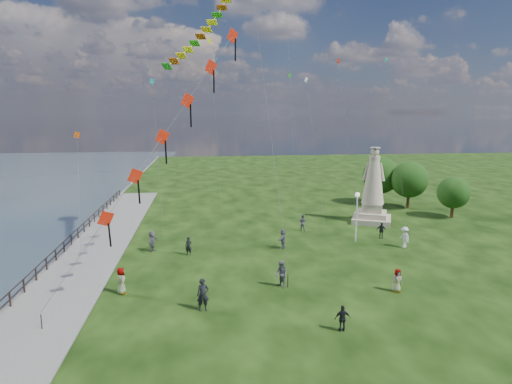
{
  "coord_description": "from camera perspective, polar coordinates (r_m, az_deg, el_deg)",
  "views": [
    {
      "loc": [
        -4.82,
        -23.08,
        11.33
      ],
      "look_at": [
        -1.0,
        8.0,
        5.5
      ],
      "focal_mm": 30.0,
      "sensor_mm": 36.0,
      "label": 1
    }
  ],
  "objects": [
    {
      "name": "small_kites",
      "position": [
        46.82,
        1.68,
        13.88
      ],
      "size": [
        32.27,
        20.01,
        30.53
      ],
      "color": "teal",
      "rests_on": "ground"
    },
    {
      "name": "person_8",
      "position": [
        38.62,
        19.18,
        -5.71
      ],
      "size": [
        0.77,
        1.25,
        1.82
      ],
      "primitive_type": "imported",
      "rotation": [
        0.0,
        0.0,
        -1.42
      ],
      "color": "silver",
      "rests_on": "ground"
    },
    {
      "name": "person_10",
      "position": [
        28.88,
        -17.54,
        -11.23
      ],
      "size": [
        0.81,
        0.98,
        1.72
      ],
      "primitive_type": "imported",
      "rotation": [
        0.0,
        0.0,
        1.98
      ],
      "color": "#595960",
      "rests_on": "ground"
    },
    {
      "name": "red_kite_train",
      "position": [
        27.76,
        -11.0,
        8.83
      ],
      "size": [
        11.32,
        9.35,
        17.08
      ],
      "color": "black",
      "rests_on": "ground"
    },
    {
      "name": "waterfront",
      "position": [
        35.59,
        -23.92,
        -9.07
      ],
      "size": [
        200.0,
        200.0,
        1.51
      ],
      "color": "#384655",
      "rests_on": "ground"
    },
    {
      "name": "person_5",
      "position": [
        36.55,
        -13.67,
        -6.36
      ],
      "size": [
        1.16,
        1.78,
        1.77
      ],
      "primitive_type": "imported",
      "rotation": [
        0.0,
        0.0,
        1.27
      ],
      "color": "#595960",
      "rests_on": "ground"
    },
    {
      "name": "person_0",
      "position": [
        25.58,
        -7.09,
        -13.44
      ],
      "size": [
        0.76,
        0.56,
        1.93
      ],
      "primitive_type": "imported",
      "rotation": [
        0.0,
        0.0,
        0.14
      ],
      "color": "black",
      "rests_on": "ground"
    },
    {
      "name": "statue",
      "position": [
        46.07,
        15.32,
        -0.29
      ],
      "size": [
        5.1,
        5.1,
        7.84
      ],
      "rotation": [
        0.0,
        0.0,
        -0.43
      ],
      "color": "tan",
      "rests_on": "ground"
    },
    {
      "name": "person_11",
      "position": [
        36.36,
        3.62,
        -6.24
      ],
      "size": [
        1.3,
        1.7,
        1.69
      ],
      "primitive_type": "imported",
      "rotation": [
        0.0,
        0.0,
        4.25
      ],
      "color": "#595960",
      "rests_on": "ground"
    },
    {
      "name": "person_1",
      "position": [
        28.54,
        3.4,
        -10.9
      ],
      "size": [
        0.88,
        1.03,
        1.8
      ],
      "primitive_type": "imported",
      "rotation": [
        0.0,
        0.0,
        -1.1
      ],
      "color": "#595960",
      "rests_on": "ground"
    },
    {
      "name": "person_6",
      "position": [
        35.1,
        -8.98,
        -7.13
      ],
      "size": [
        0.63,
        0.5,
        1.5
      ],
      "primitive_type": "imported",
      "rotation": [
        0.0,
        0.0,
        -0.28
      ],
      "color": "black",
      "rests_on": "ground"
    },
    {
      "name": "person_4",
      "position": [
        29.34,
        18.32,
        -11.14
      ],
      "size": [
        0.79,
        0.55,
        1.51
      ],
      "primitive_type": "imported",
      "rotation": [
        0.0,
        0.0,
        0.14
      ],
      "color": "#595960",
      "rests_on": "ground"
    },
    {
      "name": "person_3",
      "position": [
        23.78,
        11.47,
        -16.18
      ],
      "size": [
        0.85,
        0.44,
        1.44
      ],
      "primitive_type": "imported",
      "rotation": [
        0.0,
        0.0,
        3.14
      ],
      "color": "black",
      "rests_on": "ground"
    },
    {
      "name": "person_9",
      "position": [
        40.81,
        16.36,
        -4.93
      ],
      "size": [
        0.96,
        0.71,
        1.48
      ],
      "primitive_type": "imported",
      "rotation": [
        0.0,
        0.0,
        -0.34
      ],
      "color": "black",
      "rests_on": "ground"
    },
    {
      "name": "tree_row",
      "position": [
        53.88,
        19.17,
        1.52
      ],
      "size": [
        8.96,
        11.66,
        5.91
      ],
      "color": "#382314",
      "rests_on": "ground"
    },
    {
      "name": "person_7",
      "position": [
        41.89,
        6.22,
        -4.06
      ],
      "size": [
        0.92,
        0.86,
        1.62
      ],
      "primitive_type": "imported",
      "rotation": [
        0.0,
        0.0,
        2.5
      ],
      "color": "#595960",
      "rests_on": "ground"
    },
    {
      "name": "lamppost",
      "position": [
        38.59,
        13.31,
        -1.87
      ],
      "size": [
        0.41,
        0.41,
        4.47
      ],
      "color": "silver",
      "rests_on": "ground"
    }
  ]
}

